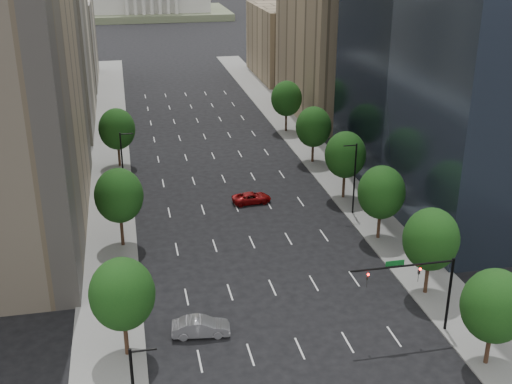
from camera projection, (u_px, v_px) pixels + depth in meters
sidewalk_left at (109, 217)px, 77.95m from camera, size 6.00×200.00×0.15m
sidewalk_right at (354, 197)px, 83.80m from camera, size 6.00×200.00×0.15m
midrise_cream_left at (43, 23)px, 108.52m from camera, size 14.00×30.00×35.00m
filler_left at (62, 42)px, 141.64m from camera, size 14.00×26.00×18.00m
parking_tan_right at (333, 32)px, 116.18m from camera, size 14.00×30.00×30.00m
filler_right at (287, 42)px, 148.73m from camera, size 14.00×26.00×16.00m
tree_right_0 at (495, 306)px, 49.79m from camera, size 5.20×5.20×8.39m
tree_right_1 at (431, 239)px, 59.62m from camera, size 5.20×5.20×8.75m
tree_right_2 at (381, 192)px, 70.55m from camera, size 5.20×5.20×8.61m
tree_right_3 at (345, 155)px, 81.31m from camera, size 5.20×5.20×8.89m
tree_right_4 at (314, 127)px, 94.16m from camera, size 5.20×5.20×8.46m
tree_right_5 at (286, 99)px, 108.55m from camera, size 5.20×5.20×8.75m
tree_left_0 at (122, 294)px, 50.72m from camera, size 5.20×5.20×8.75m
tree_left_1 at (119, 196)px, 68.76m from camera, size 5.20×5.20×8.97m
tree_left_2 at (117, 129)px, 92.42m from camera, size 5.20×5.20×8.68m
streetlight_rn at (354, 177)px, 77.07m from camera, size 1.70×0.20×9.00m
streetlight_ln at (123, 165)px, 81.06m from camera, size 1.70×0.20×9.00m
traffic_signal at (424, 281)px, 53.74m from camera, size 9.12×0.40×7.38m
foothills at (170, 10)px, 590.49m from camera, size 720.00×413.00×263.00m
car_silver at (201, 327)px, 55.20m from camera, size 5.10×2.24×1.63m
car_red_far at (252, 198)px, 81.85m from camera, size 5.10×2.70×1.37m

